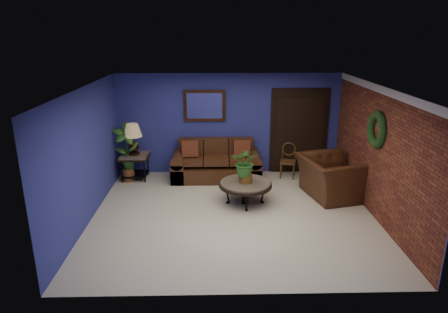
{
  "coord_description": "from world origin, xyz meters",
  "views": [
    {
      "loc": [
        -0.36,
        -7.16,
        3.49
      ],
      "look_at": [
        -0.17,
        0.55,
        1.03
      ],
      "focal_mm": 32.0,
      "sensor_mm": 36.0,
      "label": 1
    }
  ],
  "objects_px": {
    "end_table": "(135,160)",
    "side_chair": "(288,158)",
    "armchair": "(331,177)",
    "sofa": "(216,165)",
    "coffee_table": "(245,185)",
    "table_lamp": "(133,136)"
  },
  "relations": [
    {
      "from": "table_lamp",
      "to": "armchair",
      "type": "height_order",
      "value": "table_lamp"
    },
    {
      "from": "coffee_table",
      "to": "table_lamp",
      "type": "relative_size",
      "value": 1.51
    },
    {
      "from": "table_lamp",
      "to": "armchair",
      "type": "relative_size",
      "value": 0.54
    },
    {
      "from": "coffee_table",
      "to": "sofa",
      "type": "bearing_deg",
      "value": 111.06
    },
    {
      "from": "coffee_table",
      "to": "side_chair",
      "type": "relative_size",
      "value": 1.3
    },
    {
      "from": "end_table",
      "to": "side_chair",
      "type": "distance_m",
      "value": 3.74
    },
    {
      "from": "end_table",
      "to": "table_lamp",
      "type": "bearing_deg",
      "value": 180.0
    },
    {
      "from": "coffee_table",
      "to": "side_chair",
      "type": "distance_m",
      "value": 1.97
    },
    {
      "from": "sofa",
      "to": "side_chair",
      "type": "height_order",
      "value": "sofa"
    },
    {
      "from": "end_table",
      "to": "armchair",
      "type": "distance_m",
      "value": 4.6
    },
    {
      "from": "coffee_table",
      "to": "table_lamp",
      "type": "xyz_separation_m",
      "value": [
        -2.57,
        1.52,
        0.67
      ]
    },
    {
      "from": "side_chair",
      "to": "coffee_table",
      "type": "bearing_deg",
      "value": -112.18
    },
    {
      "from": "end_table",
      "to": "side_chair",
      "type": "height_order",
      "value": "side_chair"
    },
    {
      "from": "sofa",
      "to": "table_lamp",
      "type": "bearing_deg",
      "value": -179.1
    },
    {
      "from": "armchair",
      "to": "end_table",
      "type": "bearing_deg",
      "value": 61.75
    },
    {
      "from": "end_table",
      "to": "armchair",
      "type": "bearing_deg",
      "value": -14.76
    },
    {
      "from": "end_table",
      "to": "side_chair",
      "type": "relative_size",
      "value": 0.79
    },
    {
      "from": "end_table",
      "to": "sofa",
      "type": "bearing_deg",
      "value": 0.9
    },
    {
      "from": "sofa",
      "to": "side_chair",
      "type": "relative_size",
      "value": 2.52
    },
    {
      "from": "side_chair",
      "to": "armchair",
      "type": "relative_size",
      "value": 0.64
    },
    {
      "from": "sofa",
      "to": "armchair",
      "type": "distance_m",
      "value": 2.76
    },
    {
      "from": "sofa",
      "to": "armchair",
      "type": "xyz_separation_m",
      "value": [
        2.48,
        -1.2,
        0.12
      ]
    }
  ]
}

